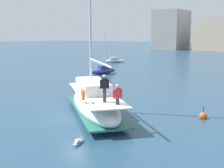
{
  "coord_description": "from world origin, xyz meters",
  "views": [
    {
      "loc": [
        12.43,
        -14.23,
        5.19
      ],
      "look_at": [
        0.48,
        2.95,
        1.8
      ],
      "focal_mm": 48.33,
      "sensor_mm": 36.0,
      "label": 1
    }
  ],
  "objects_px": {
    "moored_sloop_near": "(115,60)",
    "seagull": "(79,141)",
    "main_sailboat": "(94,101)",
    "mooring_buoy": "(203,116)",
    "moored_sloop_far": "(103,70)"
  },
  "relations": [
    {
      "from": "moored_sloop_near",
      "to": "seagull",
      "type": "xyz_separation_m",
      "value": [
        23.34,
        -37.34,
        -0.31
      ]
    },
    {
      "from": "main_sailboat",
      "to": "seagull",
      "type": "distance_m",
      "value": 5.48
    },
    {
      "from": "mooring_buoy",
      "to": "main_sailboat",
      "type": "bearing_deg",
      "value": -153.1
    },
    {
      "from": "main_sailboat",
      "to": "moored_sloop_far",
      "type": "xyz_separation_m",
      "value": [
        -12.21,
        17.55,
        -0.41
      ]
    },
    {
      "from": "moored_sloop_near",
      "to": "seagull",
      "type": "distance_m",
      "value": 44.04
    },
    {
      "from": "seagull",
      "to": "main_sailboat",
      "type": "bearing_deg",
      "value": 119.96
    },
    {
      "from": "main_sailboat",
      "to": "moored_sloop_far",
      "type": "height_order",
      "value": "main_sailboat"
    },
    {
      "from": "moored_sloop_far",
      "to": "seagull",
      "type": "relative_size",
      "value": 5.21
    },
    {
      "from": "moored_sloop_near",
      "to": "moored_sloop_far",
      "type": "height_order",
      "value": "moored_sloop_near"
    },
    {
      "from": "main_sailboat",
      "to": "moored_sloop_near",
      "type": "xyz_separation_m",
      "value": [
        -20.64,
        32.64,
        -0.44
      ]
    },
    {
      "from": "moored_sloop_far",
      "to": "seagull",
      "type": "distance_m",
      "value": 26.79
    },
    {
      "from": "main_sailboat",
      "to": "mooring_buoy",
      "type": "xyz_separation_m",
      "value": [
        6.22,
        3.15,
        -0.75
      ]
    },
    {
      "from": "seagull",
      "to": "mooring_buoy",
      "type": "bearing_deg",
      "value": 65.92
    },
    {
      "from": "moored_sloop_far",
      "to": "mooring_buoy",
      "type": "height_order",
      "value": "moored_sloop_far"
    },
    {
      "from": "moored_sloop_near",
      "to": "moored_sloop_far",
      "type": "relative_size",
      "value": 1.11
    }
  ]
}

